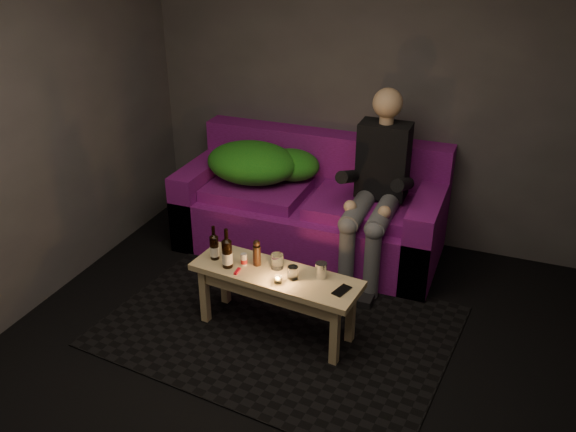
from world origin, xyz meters
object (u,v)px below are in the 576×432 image
Objects in this scene: coffee_table at (276,284)px; beer_bottle_a at (214,247)px; steel_cup at (321,270)px; person at (377,184)px; sofa at (312,210)px; beer_bottle_b at (227,253)px.

coffee_table is 0.50m from beer_bottle_a.
coffee_table is at bearing -168.43° from steel_cup.
beer_bottle_a is at bearing -176.89° from steel_cup.
person is 1.39m from beer_bottle_a.
person reaches higher than beer_bottle_a.
sofa is 7.62× the size of beer_bottle_b.
person is 1.36m from beer_bottle_b.
beer_bottle_a is 2.38× the size of steel_cup.
coffee_table is 11.34× the size of steel_cup.
steel_cup is at bearing -68.08° from sofa.
person is 5.08× the size of beer_bottle_b.
person reaches higher than sofa.
sofa is at bearing 76.95° from beer_bottle_a.
coffee_table is at bearing -110.74° from person.
beer_bottle_a is at bearing 153.97° from beer_bottle_b.
beer_bottle_b is 0.65m from steel_cup.
sofa is 20.67× the size of steel_cup.
coffee_table is at bearing -2.43° from beer_bottle_a.
beer_bottle_a is 0.77m from steel_cup.
beer_bottle_b is 2.71× the size of steel_cup.
beer_bottle_a is (-0.88, -1.06, -0.19)m from person.
beer_bottle_a is 0.15m from beer_bottle_b.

